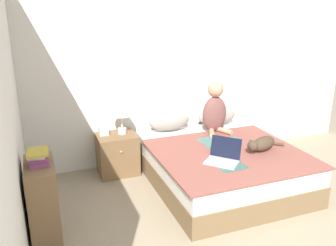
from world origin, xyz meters
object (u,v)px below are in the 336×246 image
object	(u,v)px
nightstand	(118,154)
cat_tabby	(262,144)
person_sitting	(215,110)
tissue_box	(104,131)
pillow_near	(169,121)
laptop_open	(223,157)
book_stack_top	(38,157)
bookshelf	(43,201)
table_lamp	(121,108)
pillow_far	(217,116)
bed	(221,166)

from	to	relation	value
nightstand	cat_tabby	bearing A→B (deg)	-33.84
person_sitting	tissue_box	bearing A→B (deg)	169.50
nightstand	person_sitting	bearing A→B (deg)	-8.52
pillow_near	tissue_box	xyz separation A→B (m)	(-0.93, 0.00, -0.02)
laptop_open	book_stack_top	xyz separation A→B (m)	(-1.93, 0.01, 0.29)
nightstand	bookshelf	bearing A→B (deg)	-130.87
pillow_near	person_sitting	size ratio (longest dim) A/B	0.84
cat_tabby	tissue_box	world-z (taller)	same
cat_tabby	table_lamp	xyz separation A→B (m)	(-1.46, 1.06, 0.31)
pillow_near	nightstand	xyz separation A→B (m)	(-0.77, -0.07, -0.35)
pillow_far	pillow_near	bearing A→B (deg)	180.00
table_lamp	book_stack_top	distance (m)	1.57
bookshelf	person_sitting	bearing A→B (deg)	21.94
bed	table_lamp	distance (m)	1.48
bed	cat_tabby	bearing A→B (deg)	-34.73
cat_tabby	nightstand	bearing A→B (deg)	-53.32
laptop_open	cat_tabby	bearing A→B (deg)	57.18
nightstand	table_lamp	bearing A→B (deg)	20.26
nightstand	bookshelf	size ratio (longest dim) A/B	0.70
pillow_far	tissue_box	bearing A→B (deg)	179.86
nightstand	table_lamp	world-z (taller)	table_lamp
person_sitting	cat_tabby	world-z (taller)	person_sitting
bed	book_stack_top	world-z (taller)	book_stack_top
cat_tabby	tissue_box	distance (m)	2.03
pillow_far	tissue_box	distance (m)	1.68
pillow_far	cat_tabby	xyz separation A→B (m)	(0.02, -1.11, -0.04)
tissue_box	book_stack_top	xyz separation A→B (m)	(-0.82, -1.20, 0.24)
laptop_open	bookshelf	bearing A→B (deg)	-133.04
pillow_near	table_lamp	size ratio (longest dim) A/B	1.23
laptop_open	nightstand	world-z (taller)	laptop_open
bed	nightstand	world-z (taller)	nightstand
cat_tabby	bookshelf	world-z (taller)	bookshelf
bed	person_sitting	size ratio (longest dim) A/B	2.77
book_stack_top	bookshelf	bearing A→B (deg)	-100.66
tissue_box	bookshelf	distance (m)	1.48
cat_tabby	table_lamp	size ratio (longest dim) A/B	1.24
pillow_far	person_sitting	world-z (taller)	person_sitting
nightstand	table_lamp	xyz separation A→B (m)	(0.08, 0.03, 0.62)
laptop_open	book_stack_top	size ratio (longest dim) A/B	1.91
pillow_near	person_sitting	bearing A→B (deg)	-25.75
laptop_open	table_lamp	size ratio (longest dim) A/B	0.95
cat_tabby	nightstand	size ratio (longest dim) A/B	1.10
cat_tabby	book_stack_top	size ratio (longest dim) A/B	2.49
bed	nightstand	bearing A→B (deg)	146.47
bed	table_lamp	bearing A→B (deg)	143.39
bed	tissue_box	xyz separation A→B (m)	(-1.30, 0.84, 0.36)
pillow_far	book_stack_top	bearing A→B (deg)	-154.37
pillow_near	tissue_box	distance (m)	0.93
pillow_far	nightstand	distance (m)	1.56
nightstand	bed	bearing A→B (deg)	-33.53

